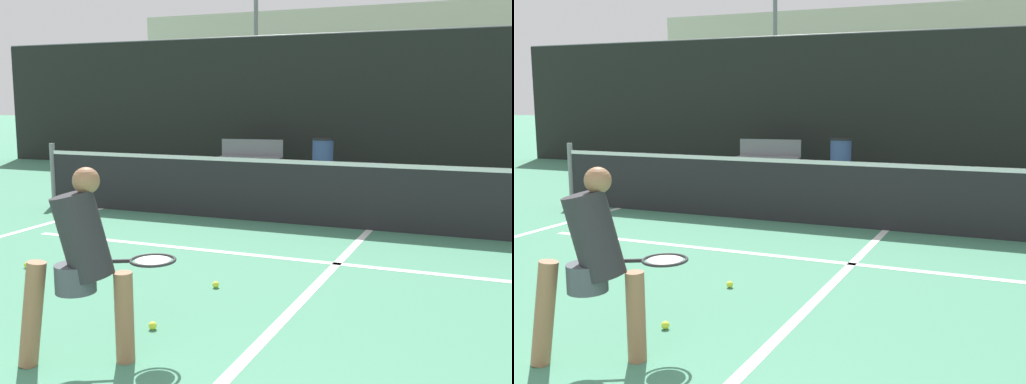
# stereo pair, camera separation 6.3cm
# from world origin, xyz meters

# --- Properties ---
(court_service_line) EXTENTS (8.25, 0.10, 0.01)m
(court_service_line) POSITION_xyz_m (0.00, 5.54, 0.00)
(court_service_line) COLOR white
(court_service_line) RESTS_ON ground
(court_center_mark) EXTENTS (0.10, 6.34, 0.01)m
(court_center_mark) POSITION_xyz_m (0.00, 4.25, 0.00)
(court_center_mark) COLOR white
(court_center_mark) RESTS_ON ground
(net) EXTENTS (11.09, 0.09, 1.07)m
(net) POSITION_xyz_m (0.00, 7.42, 0.51)
(net) COLOR slate
(net) RESTS_ON ground
(fence_back) EXTENTS (24.00, 0.06, 3.38)m
(fence_back) POSITION_xyz_m (0.00, 13.48, 1.69)
(fence_back) COLOR black
(fence_back) RESTS_ON ground
(player_practicing) EXTENTS (0.98, 0.92, 1.39)m
(player_practicing) POSITION_xyz_m (-1.01, 2.42, 0.75)
(player_practicing) COLOR #8C6042
(player_practicing) RESTS_ON ground
(tennis_ball_scattered_1) EXTENTS (0.07, 0.07, 0.07)m
(tennis_ball_scattered_1) POSITION_xyz_m (-0.90, 3.12, 0.03)
(tennis_ball_scattered_1) COLOR #D1E033
(tennis_ball_scattered_1) RESTS_ON ground
(tennis_ball_scattered_2) EXTENTS (0.07, 0.07, 0.07)m
(tennis_ball_scattered_2) POSITION_xyz_m (-0.89, 4.27, 0.03)
(tennis_ball_scattered_2) COLOR #D1E033
(tennis_ball_scattered_2) RESTS_ON ground
(tennis_ball_scattered_4) EXTENTS (0.07, 0.07, 0.07)m
(tennis_ball_scattered_4) POSITION_xyz_m (-3.11, 4.13, 0.03)
(tennis_ball_scattered_4) COLOR #D1E033
(tennis_ball_scattered_4) RESTS_ON ground
(courtside_bench) EXTENTS (1.54, 0.59, 0.86)m
(courtside_bench) POSITION_xyz_m (-3.82, 12.37, 0.46)
(courtside_bench) COLOR slate
(courtside_bench) RESTS_ON ground
(trash_bin) EXTENTS (0.49, 0.49, 0.95)m
(trash_bin) POSITION_xyz_m (-2.00, 12.18, 0.48)
(trash_bin) COLOR #384C7F
(trash_bin) RESTS_ON ground
(parked_car) EXTENTS (1.71, 4.31, 1.37)m
(parked_car) POSITION_xyz_m (0.61, 15.96, 0.58)
(parked_car) COLOR black
(parked_car) RESTS_ON ground
(tree_mid) EXTENTS (3.46, 3.46, 3.95)m
(tree_mid) POSITION_xyz_m (-4.32, 21.99, 3.45)
(tree_mid) COLOR brown
(tree_mid) RESTS_ON ground
(building_far) EXTENTS (36.00, 2.40, 6.56)m
(building_far) POSITION_xyz_m (0.00, 32.03, 3.28)
(building_far) COLOR beige
(building_far) RESTS_ON ground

